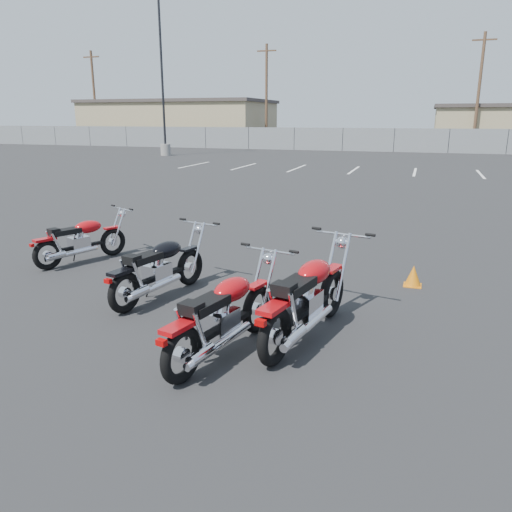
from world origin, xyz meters
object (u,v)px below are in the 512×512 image
(motorcycle_second_black, at_px, (159,268))
(motorcycle_third_red, at_px, (307,298))
(motorcycle_front_red, at_px, (81,240))
(motorcycle_rear_red, at_px, (224,316))

(motorcycle_second_black, distance_m, motorcycle_third_red, 2.50)
(motorcycle_second_black, relative_size, motorcycle_third_red, 0.89)
(motorcycle_front_red, distance_m, motorcycle_rear_red, 4.74)
(motorcycle_front_red, distance_m, motorcycle_third_red, 5.10)
(motorcycle_front_red, bearing_deg, motorcycle_second_black, -27.81)
(motorcycle_front_red, relative_size, motorcycle_rear_red, 0.87)
(motorcycle_front_red, relative_size, motorcycle_second_black, 0.90)
(motorcycle_front_red, bearing_deg, motorcycle_third_red, -22.18)
(motorcycle_rear_red, bearing_deg, motorcycle_front_red, 145.95)
(motorcycle_second_black, distance_m, motorcycle_rear_red, 2.15)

